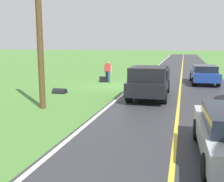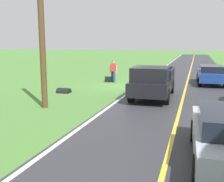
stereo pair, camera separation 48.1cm
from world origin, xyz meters
TOP-DOWN VIEW (x-y plane):
  - ground_plane at (0.00, 0.00)m, footprint 200.00×200.00m
  - road_surface at (-4.31, 0.00)m, footprint 6.99×120.00m
  - lane_edge_line at (-1.00, 0.00)m, footprint 0.16×117.60m
  - lane_centre_line at (-4.31, 0.00)m, footprint 0.14×117.60m
  - hitchhiker_walking at (1.29, -1.68)m, footprint 0.62×0.51m
  - suitcase_carried at (1.70, -1.57)m, footprint 0.47×0.22m
  - pickup_truck_passing at (-2.65, 3.66)m, footprint 2.16×5.43m
  - sedan_near_oncoming at (-6.03, -2.87)m, footprint 2.05×4.46m
  - utility_pole_roadside at (1.93, 7.50)m, footprint 0.28×0.28m
  - drainage_culvert at (2.88, 3.69)m, footprint 0.80×0.60m

SIDE VIEW (x-z plane):
  - ground_plane at x=0.00m, z-range 0.00..0.00m
  - drainage_culvert at x=2.88m, z-range -0.30..0.30m
  - road_surface at x=-4.31m, z-range 0.00..0.00m
  - lane_edge_line at x=-1.00m, z-range 0.00..0.01m
  - lane_centre_line at x=-4.31m, z-range 0.00..0.01m
  - suitcase_carried at x=1.70m, z-range 0.00..0.45m
  - sedan_near_oncoming at x=-6.03m, z-range 0.05..1.46m
  - pickup_truck_passing at x=-2.65m, z-range 0.06..1.88m
  - hitchhiker_walking at x=1.29m, z-range 0.11..1.85m
  - utility_pole_roadside at x=1.93m, z-range 0.00..7.61m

